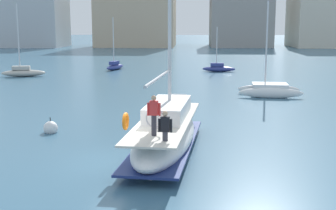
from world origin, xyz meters
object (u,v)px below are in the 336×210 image
at_px(mooring_buoy, 51,128).
at_px(moored_cutter_left, 115,66).
at_px(main_sailboat, 166,132).
at_px(seagull, 156,175).
at_px(moored_cutter_right, 23,72).
at_px(moored_sloop_near, 219,68).
at_px(moored_sloop_far, 270,89).

bearing_deg(mooring_buoy, moored_cutter_left, 93.64).
distance_m(main_sailboat, seagull, 4.30).
bearing_deg(mooring_buoy, main_sailboat, -27.48).
bearing_deg(moored_cutter_right, moored_sloop_near, 16.01).
xyz_separation_m(moored_cutter_right, mooring_buoy, (10.79, -25.04, -0.30)).
bearing_deg(moored_sloop_near, moored_cutter_right, -163.99).
height_order(moored_sloop_near, moored_sloop_far, moored_sloop_far).
bearing_deg(moored_cutter_right, mooring_buoy, -66.69).
xyz_separation_m(moored_cutter_right, seagull, (17.03, -32.59, -0.21)).
distance_m(moored_sloop_far, moored_cutter_right, 27.28).
bearing_deg(moored_sloop_near, seagull, -96.46).
bearing_deg(moored_cutter_right, moored_cutter_left, 41.64).
xyz_separation_m(main_sailboat, moored_sloop_far, (7.31, 16.23, -0.33)).
bearing_deg(moored_cutter_left, moored_sloop_near, -7.15).
height_order(main_sailboat, seagull, main_sailboat).
relative_size(moored_cutter_left, mooring_buoy, 6.50).
bearing_deg(main_sailboat, seagull, -91.33).
bearing_deg(mooring_buoy, moored_cutter_right, 113.31).
height_order(moored_sloop_near, seagull, moored_sloop_near).
xyz_separation_m(moored_sloop_far, moored_cutter_left, (-15.73, 19.85, -0.11)).
bearing_deg(mooring_buoy, moored_sloop_near, 71.18).
bearing_deg(moored_cutter_right, moored_sloop_far, -26.36).
bearing_deg(main_sailboat, moored_sloop_far, 65.75).
bearing_deg(moored_cutter_left, moored_cutter_right, -138.36).
relative_size(main_sailboat, seagull, 15.47).
height_order(moored_sloop_near, moored_cutter_left, moored_cutter_left).
bearing_deg(moored_sloop_near, moored_sloop_far, -80.61).
relative_size(moored_sloop_near, moored_cutter_right, 0.68).
relative_size(moored_cutter_right, seagull, 8.94).
bearing_deg(moored_cutter_left, mooring_buoy, -86.36).
distance_m(moored_sloop_far, moored_cutter_left, 25.33).
height_order(main_sailboat, moored_cutter_left, main_sailboat).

